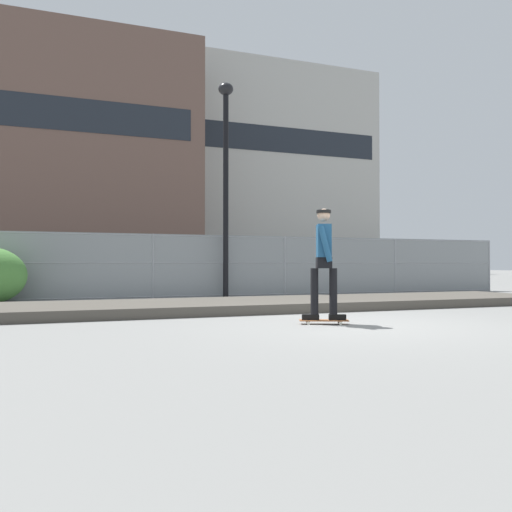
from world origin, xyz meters
name	(u,v)px	position (x,y,z in m)	size (l,w,h in m)	color
ground_plane	(353,325)	(0.00, 0.00, 0.00)	(120.00, 120.00, 0.00)	slate
gravel_berm	(275,304)	(0.00, 3.30, 0.10)	(13.78, 2.67, 0.20)	#4C473F
skateboard	(324,321)	(-0.40, 0.24, 0.06)	(0.82, 0.49, 0.07)	#9E5B33
skater	(324,256)	(-0.40, 0.24, 1.12)	(0.70, 0.62, 1.83)	black
chain_fence	(222,266)	(0.00, 7.49, 0.93)	(20.47, 0.06, 1.85)	gray
street_lamp	(226,162)	(0.01, 7.14, 3.96)	(0.44, 0.44, 6.30)	black
parked_car_near	(101,269)	(-3.33, 9.71, 0.84)	(4.55, 2.27, 1.66)	#474C54
parked_car_mid	(283,268)	(3.04, 9.94, 0.84)	(4.42, 1.99, 1.66)	navy
library_building	(10,156)	(-8.57, 38.85, 9.72)	(29.53, 11.42, 19.44)	brown
office_block	(253,177)	(15.09, 46.23, 10.58)	(23.04, 14.33, 21.16)	#B2AFA8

